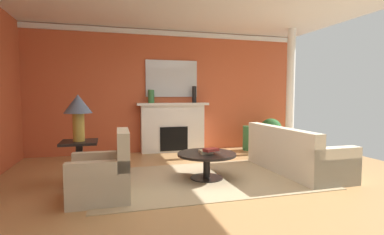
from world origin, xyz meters
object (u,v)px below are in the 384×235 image
object	(u,v)px
armchair_near_window	(103,177)
coffee_table	(207,160)
vase_tall_corner	(248,138)
table_lamp	(78,108)
vase_mantel_right	(194,94)
vase_mantel_left	(151,96)
mantel_mirror	(172,79)
sofa	(294,156)
potted_plant	(271,131)
side_table	(80,160)
fireplace	(173,129)

from	to	relation	value
armchair_near_window	coffee_table	xyz separation A→B (m)	(1.69, 0.53, 0.03)
coffee_table	vase_tall_corner	size ratio (longest dim) A/B	1.57
table_lamp	vase_mantel_right	world-z (taller)	vase_mantel_right
vase_mantel_left	mantel_mirror	bearing A→B (deg)	17.18
armchair_near_window	vase_mantel_left	world-z (taller)	vase_mantel_left
mantel_mirror	armchair_near_window	world-z (taller)	mantel_mirror
mantel_mirror	sofa	distance (m)	3.56
mantel_mirror	potted_plant	xyz separation A→B (m)	(2.53, -0.56, -1.37)
vase_mantel_left	coffee_table	bearing A→B (deg)	-76.46
side_table	potted_plant	world-z (taller)	potted_plant
table_lamp	potted_plant	world-z (taller)	table_lamp
armchair_near_window	table_lamp	world-z (taller)	table_lamp
table_lamp	vase_mantel_right	distance (m)	3.40
side_table	vase_tall_corner	world-z (taller)	side_table
armchair_near_window	vase_tall_corner	xyz separation A→B (m)	(3.56, 2.79, 0.01)
armchair_near_window	side_table	size ratio (longest dim) A/B	1.36
potted_plant	vase_mantel_left	bearing A→B (deg)	172.83
armchair_near_window	vase_tall_corner	distance (m)	4.52
mantel_mirror	coffee_table	world-z (taller)	mantel_mirror
mantel_mirror	sofa	size ratio (longest dim) A/B	0.62
mantel_mirror	fireplace	bearing A→B (deg)	-90.00
armchair_near_window	side_table	distance (m)	0.90
vase_mantel_left	side_table	bearing A→B (deg)	-123.37
armchair_near_window	sofa	bearing A→B (deg)	9.20
vase_tall_corner	potted_plant	distance (m)	0.64
fireplace	vase_mantel_left	world-z (taller)	vase_mantel_left
fireplace	potted_plant	size ratio (longest dim) A/B	2.16
sofa	armchair_near_window	distance (m)	3.46
table_lamp	potted_plant	distance (m)	4.95
vase_mantel_right	vase_tall_corner	size ratio (longest dim) A/B	0.66
sofa	table_lamp	world-z (taller)	table_lamp
table_lamp	mantel_mirror	bearing A→B (deg)	49.91
armchair_near_window	vase_mantel_left	distance (m)	3.41
fireplace	side_table	xyz separation A→B (m)	(-2.01, -2.27, -0.19)
fireplace	vase_tall_corner	distance (m)	1.97
fireplace	vase_mantel_left	distance (m)	0.99
fireplace	potted_plant	distance (m)	2.57
armchair_near_window	vase_mantel_left	size ratio (longest dim) A/B	2.94
vase_mantel_right	vase_tall_corner	world-z (taller)	vase_mantel_right
sofa	vase_tall_corner	world-z (taller)	sofa
table_lamp	vase_tall_corner	world-z (taller)	table_lamp
armchair_near_window	table_lamp	size ratio (longest dim) A/B	1.27
fireplace	potted_plant	bearing A→B (deg)	-9.80
table_lamp	potted_plant	bearing A→B (deg)	21.97
vase_mantel_left	potted_plant	size ratio (longest dim) A/B	0.39
vase_mantel_left	table_lamp	bearing A→B (deg)	-123.37
vase_tall_corner	vase_mantel_left	world-z (taller)	vase_mantel_left
sofa	fireplace	bearing A→B (deg)	125.18
vase_mantel_left	vase_mantel_right	bearing A→B (deg)	0.00
mantel_mirror	table_lamp	xyz separation A→B (m)	(-2.01, -2.39, -0.63)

